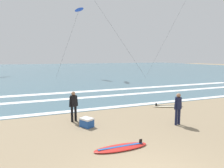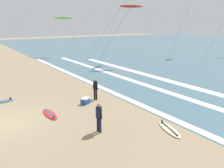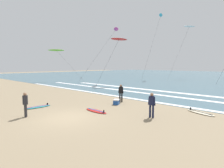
# 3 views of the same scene
# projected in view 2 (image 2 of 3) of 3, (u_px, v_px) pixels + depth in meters

# --- Properties ---
(ground_plane) EXTENTS (160.00, 160.00, 0.00)m
(ground_plane) POSITION_uv_depth(u_px,v_px,m) (9.00, 122.00, 13.31)
(ground_plane) COLOR #937F60
(wave_foam_shoreline) EXTENTS (49.50, 0.55, 0.01)m
(wave_foam_shoreline) POSITION_uv_depth(u_px,v_px,m) (140.00, 105.00, 16.11)
(wave_foam_shoreline) COLOR white
(wave_foam_shoreline) RESTS_ON ocean_surface
(wave_foam_mid_break) EXTENTS (44.94, 0.72, 0.01)m
(wave_foam_mid_break) POSITION_uv_depth(u_px,v_px,m) (162.00, 90.00, 19.51)
(wave_foam_mid_break) COLOR white
(wave_foam_mid_break) RESTS_ON ocean_surface
(wave_foam_outer_break) EXTENTS (39.05, 0.94, 0.01)m
(wave_foam_outer_break) POSITION_uv_depth(u_px,v_px,m) (195.00, 88.00, 20.22)
(wave_foam_outer_break) COLOR white
(wave_foam_outer_break) RESTS_ON ocean_surface
(surfer_foreground_main) EXTENTS (0.51, 0.32, 1.60)m
(surfer_foreground_main) POSITION_uv_depth(u_px,v_px,m) (95.00, 87.00, 17.01)
(surfer_foreground_main) COLOR black
(surfer_foreground_main) RESTS_ON ground
(surfer_right_near) EXTENTS (0.52, 0.32, 1.60)m
(surfer_right_near) POSITION_uv_depth(u_px,v_px,m) (99.00, 115.00, 11.91)
(surfer_right_near) COLOR #141938
(surfer_right_near) RESTS_ON ground
(surfboard_left_pile) EXTENTS (2.11, 0.64, 0.25)m
(surfboard_left_pile) POSITION_uv_depth(u_px,v_px,m) (50.00, 114.00, 14.40)
(surfboard_left_pile) COLOR red
(surfboard_left_pile) RESTS_ON ground
(surfboard_foreground_flat) EXTENTS (2.18, 1.22, 0.25)m
(surfboard_foreground_flat) POSITION_uv_depth(u_px,v_px,m) (169.00, 129.00, 12.38)
(surfboard_foreground_flat) COLOR beige
(surfboard_foreground_flat) RESTS_ON ground
(kite_red_low_near) EXTENTS (2.11, 8.30, 7.82)m
(kite_red_low_near) POSITION_uv_depth(u_px,v_px,m) (131.00, 7.00, 29.20)
(kite_red_low_near) COLOR red
(kite_red_low_near) RESTS_ON ground
(kite_lime_mid_center) EXTENTS (12.42, 3.08, 6.54)m
(kite_lime_mid_center) POSITION_uv_depth(u_px,v_px,m) (63.00, 18.00, 38.64)
(kite_lime_mid_center) COLOR #70C628
(kite_lime_mid_center) RESTS_ON ground
(cooler_box) EXTENTS (0.69, 0.75, 0.44)m
(cooler_box) POSITION_uv_depth(u_px,v_px,m) (85.00, 101.00, 16.31)
(cooler_box) COLOR #1E4C9E
(cooler_box) RESTS_ON ground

